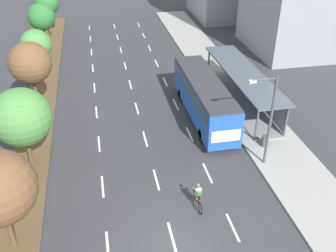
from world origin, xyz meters
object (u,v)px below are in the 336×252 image
at_px(median_tree_second, 22,117).
at_px(median_tree_farthest, 47,3).
at_px(bus, 204,95).
at_px(median_tree_third, 30,63).
at_px(median_tree_fourth, 36,45).
at_px(bus_shelter, 245,84).
at_px(streetlight, 269,116).
at_px(trash_bin, 265,141).
at_px(cyclist, 198,197).
at_px(median_tree_fifth, 41,17).

bearing_deg(median_tree_second, median_tree_farthest, 90.54).
bearing_deg(bus, median_tree_third, 167.45).
xyz_separation_m(median_tree_third, median_tree_farthest, (-0.22, 21.42, -0.37)).
bearing_deg(median_tree_farthest, median_tree_fourth, -90.57).
xyz_separation_m(median_tree_second, median_tree_farthest, (-0.27, 28.55, 0.50)).
height_order(bus_shelter, bus, bus).
relative_size(streetlight, trash_bin, 7.65).
distance_m(median_tree_third, median_tree_farthest, 21.42).
bearing_deg(median_tree_second, bus_shelter, 18.68).
xyz_separation_m(median_tree_fourth, trash_bin, (16.99, -15.35, -3.21)).
distance_m(bus_shelter, median_tree_farthest, 28.94).
height_order(bus_shelter, cyclist, bus_shelter).
xyz_separation_m(cyclist, median_tree_fifth, (-10.46, 27.61, 3.74)).
bearing_deg(median_tree_fifth, median_tree_fourth, -90.58).
xyz_separation_m(bus_shelter, median_tree_second, (-17.66, -5.97, 1.98)).
distance_m(median_tree_fourth, trash_bin, 23.12).
distance_m(cyclist, median_tree_fifth, 29.76).
xyz_separation_m(median_tree_third, median_tree_fourth, (-0.36, 7.14, -0.93)).
distance_m(median_tree_fifth, trash_bin, 28.42).
height_order(median_tree_second, median_tree_fourth, median_tree_second).
relative_size(bus_shelter, median_tree_fourth, 2.57).
height_order(cyclist, streetlight, streetlight).
distance_m(median_tree_second, trash_bin, 16.93).
bearing_deg(bus_shelter, median_tree_fifth, 139.37).
bearing_deg(median_tree_third, median_tree_farthest, 90.59).
distance_m(bus_shelter, median_tree_fourth, 19.98).
distance_m(bus, streetlight, 7.69).
xyz_separation_m(streetlight, trash_bin, (1.03, 1.93, -3.31)).
distance_m(median_tree_fourth, streetlight, 23.53).
xyz_separation_m(bus, cyclist, (-3.26, -10.35, -1.28)).
height_order(cyclist, median_tree_fourth, median_tree_fourth).
relative_size(median_tree_fourth, median_tree_farthest, 0.90).
distance_m(bus, median_tree_fifth, 22.19).
distance_m(median_tree_second, streetlight, 15.84).
relative_size(median_tree_fifth, median_tree_farthest, 1.03).
relative_size(bus, median_tree_fourth, 2.19).
bearing_deg(median_tree_farthest, median_tree_second, -89.46).
height_order(bus_shelter, median_tree_third, median_tree_third).
bearing_deg(median_tree_farthest, median_tree_fifth, -90.56).
distance_m(cyclist, median_tree_fourth, 23.22).
relative_size(bus_shelter, median_tree_fifth, 2.24).
distance_m(streetlight, trash_bin, 3.97).
bearing_deg(bus, bus_shelter, 23.05).
bearing_deg(bus, median_tree_fourth, 143.71).
bearing_deg(median_tree_fifth, median_tree_second, -89.09).
relative_size(median_tree_fourth, median_tree_fifth, 0.87).
bearing_deg(median_tree_second, streetlight, -10.94).
xyz_separation_m(bus_shelter, bus, (-4.28, -1.82, 0.20)).
relative_size(median_tree_third, median_tree_fifth, 1.06).
bearing_deg(cyclist, bus, 72.50).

